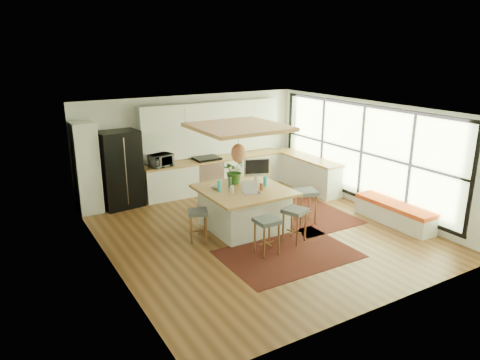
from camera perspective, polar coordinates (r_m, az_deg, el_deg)
floor at (r=9.98m, az=2.47°, el=-6.61°), size 7.00×7.00×0.00m
ceiling at (r=9.25m, az=2.68°, el=8.94°), size 7.00×7.00×0.00m
wall_back at (r=12.51m, az=-6.23°, el=4.66°), size 6.50×0.00×6.50m
wall_front at (r=7.03m, az=18.40°, el=-5.96°), size 6.50×0.00×6.50m
wall_left at (r=8.29m, az=-16.65°, el=-2.32°), size 0.00×7.00×7.00m
wall_right at (r=11.57m, az=16.21°, el=3.09°), size 0.00×7.00×7.00m
window_wall at (r=11.54m, az=16.12°, el=3.31°), size 0.10×6.20×2.60m
pantry at (r=11.40m, az=-19.11°, el=1.45°), size 0.55×0.60×2.25m
back_counter_base at (r=12.69m, az=-3.24°, el=0.67°), size 4.20×0.60×0.88m
back_counter_top at (r=12.57m, az=-3.27°, el=2.68°), size 4.24×0.64×0.05m
backsplash at (r=12.73m, az=-3.93°, el=4.93°), size 4.20×0.02×0.80m
upper_cabinets at (r=12.45m, az=-3.67°, el=8.40°), size 4.20×0.34×0.70m
range at (r=12.56m, az=-4.26°, el=0.77°), size 0.76×0.62×1.00m
right_counter_base at (r=13.00m, az=8.55°, el=0.90°), size 0.60×2.50×0.88m
right_counter_top at (r=12.88m, az=8.64°, el=2.87°), size 0.64×2.54×0.05m
window_bench at (r=10.91m, az=19.19°, el=-4.07°), size 0.52×2.00×0.50m
ceiling_panel at (r=9.54m, az=-0.21°, el=5.23°), size 1.86×1.86×0.80m
rug_near at (r=8.98m, az=6.21°, el=-9.45°), size 2.60×1.80×0.01m
rug_right at (r=11.14m, az=8.13°, el=-4.18°), size 1.80×2.60×0.01m
fridge at (r=11.62m, az=-15.20°, el=1.06°), size 1.06×0.87×1.97m
island at (r=9.99m, az=0.52°, el=-3.68°), size 1.85×1.85×0.93m
stool_near_left at (r=8.82m, az=3.45°, el=-7.39°), size 0.45×0.45×0.75m
stool_near_right at (r=9.40m, az=7.00°, el=-5.91°), size 0.57×0.57×0.74m
stool_right_front at (r=10.44m, az=8.39°, el=-3.59°), size 0.58×0.58×0.79m
stool_right_back at (r=11.01m, az=5.05°, el=-2.39°), size 0.41×0.41×0.64m
stool_left_side at (r=9.43m, az=-5.40°, el=-5.77°), size 0.52×0.52×0.68m
laptop at (r=9.52m, az=1.45°, el=-1.01°), size 0.45×0.46×0.27m
monitor at (r=10.27m, az=2.21°, el=1.14°), size 0.65×0.41×0.57m
microwave at (r=11.84m, az=-10.15°, el=2.67°), size 0.66×0.47×0.40m
island_plant at (r=10.20m, az=-0.77°, el=0.86°), size 0.78×0.79×0.46m
island_bowl at (r=9.89m, az=-3.13°, el=-0.93°), size 0.24×0.24×0.05m
island_bottle_0 at (r=9.64m, az=-2.59°, el=-0.96°), size 0.07×0.07×0.19m
island_bottle_1 at (r=9.50m, az=-1.08°, el=-1.22°), size 0.07×0.07×0.19m
island_bottle_2 at (r=9.70m, az=2.70°, el=-0.85°), size 0.07×0.07×0.19m
island_bottle_3 at (r=10.03m, az=2.09°, el=-0.24°), size 0.07×0.07×0.19m
island_bottle_4 at (r=9.92m, az=-1.21°, el=-0.42°), size 0.07×0.07×0.19m
island_bottle_5 at (r=9.99m, az=3.28°, el=-0.33°), size 0.07×0.07×0.19m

